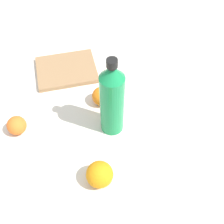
{
  "coord_description": "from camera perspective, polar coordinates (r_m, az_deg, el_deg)",
  "views": [
    {
      "loc": [
        -0.29,
        -0.48,
        0.83
      ],
      "look_at": [
        0.03,
        0.01,
        0.08
      ],
      "focal_mm": 47.32,
      "sensor_mm": 36.0,
      "label": 1
    }
  ],
  "objects": [
    {
      "name": "orange_1",
      "position": [
        1.03,
        -17.94,
        -2.48
      ],
      "size": [
        0.06,
        0.06,
        0.06
      ],
      "primitive_type": "sphere",
      "color": "orange",
      "rests_on": "ground_plane"
    },
    {
      "name": "cutting_board",
      "position": [
        1.2,
        -8.78,
        8.09
      ],
      "size": [
        0.28,
        0.26,
        0.02
      ],
      "primitive_type": "cube",
      "rotation": [
        0.0,
        0.0,
        -0.35
      ],
      "color": "#99724C",
      "rests_on": "ground_plane"
    },
    {
      "name": "orange_2",
      "position": [
        0.88,
        -2.42,
        -11.97
      ],
      "size": [
        0.08,
        0.08,
        0.08
      ],
      "primitive_type": "sphere",
      "color": "orange",
      "rests_on": "ground_plane"
    },
    {
      "name": "water_bottle",
      "position": [
        0.91,
        0.0,
        2.41
      ],
      "size": [
        0.08,
        0.08,
        0.3
      ],
      "rotation": [
        0.0,
        0.0,
        1.24
      ],
      "color": "#198C4C",
      "rests_on": "ground_plane"
    },
    {
      "name": "ground_plane",
      "position": [
        1.0,
        -1.15,
        -4.05
      ],
      "size": [
        2.4,
        2.4,
        0.0
      ],
      "primitive_type": "plane",
      "color": "silver"
    },
    {
      "name": "orange_0",
      "position": [
        1.06,
        -2.03,
        3.07
      ],
      "size": [
        0.07,
        0.07,
        0.07
      ],
      "primitive_type": "sphere",
      "color": "orange",
      "rests_on": "ground_plane"
    }
  ]
}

